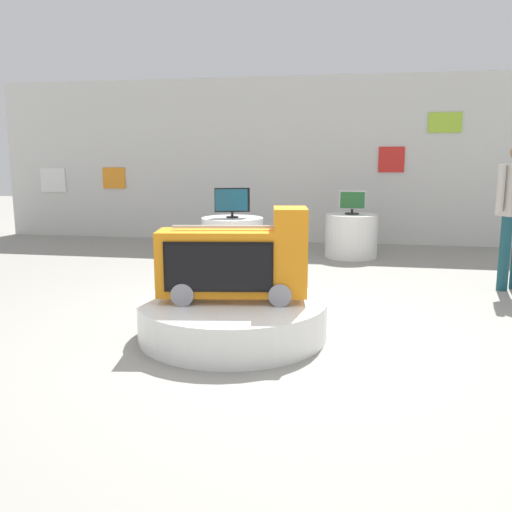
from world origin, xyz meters
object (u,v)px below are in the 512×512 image
object	(u,v)px
novelty_firetruck_tv	(235,262)
display_pedestal_left_rear	(351,236)
main_display_pedestal	(233,318)
tv_on_center_rear	(232,201)
tv_on_left_rear	(352,202)
display_pedestal_center_rear	(232,240)

from	to	relation	value
novelty_firetruck_tv	display_pedestal_left_rear	size ratio (longest dim) A/B	1.62
main_display_pedestal	tv_on_center_rear	world-z (taller)	tv_on_center_rear
tv_on_left_rear	display_pedestal_center_rear	xyz separation A→B (m)	(-1.68, -0.78, -0.51)
display_pedestal_left_rear	tv_on_left_rear	distance (m)	0.51
tv_on_center_rear	main_display_pedestal	bearing A→B (deg)	-77.50
tv_on_left_rear	tv_on_center_rear	world-z (taller)	tv_on_center_rear
novelty_firetruck_tv	tv_on_left_rear	distance (m)	4.03
display_pedestal_left_rear	tv_on_left_rear	xyz separation A→B (m)	(0.00, -0.00, 0.51)
display_pedestal_left_rear	tv_on_center_rear	distance (m)	1.94
display_pedestal_left_rear	tv_on_left_rear	bearing A→B (deg)	-87.22
display_pedestal_left_rear	tv_on_center_rear	size ratio (longest dim) A/B	1.62
main_display_pedestal	novelty_firetruck_tv	xyz separation A→B (m)	(0.03, -0.00, 0.48)
tv_on_left_rear	tv_on_center_rear	distance (m)	1.86
display_pedestal_left_rear	novelty_firetruck_tv	bearing A→B (deg)	-103.85
display_pedestal_center_rear	tv_on_center_rear	bearing A→B (deg)	-107.28
novelty_firetruck_tv	tv_on_center_rear	distance (m)	3.22
main_display_pedestal	display_pedestal_left_rear	distance (m)	4.04
tv_on_left_rear	tv_on_center_rear	size ratio (longest dim) A/B	0.81
display_pedestal_left_rear	display_pedestal_center_rear	world-z (taller)	same
novelty_firetruck_tv	tv_on_center_rear	bearing A→B (deg)	102.96
main_display_pedestal	display_pedestal_left_rear	xyz separation A→B (m)	(0.99, 3.91, 0.17)
display_pedestal_left_rear	display_pedestal_center_rear	bearing A→B (deg)	-155.15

